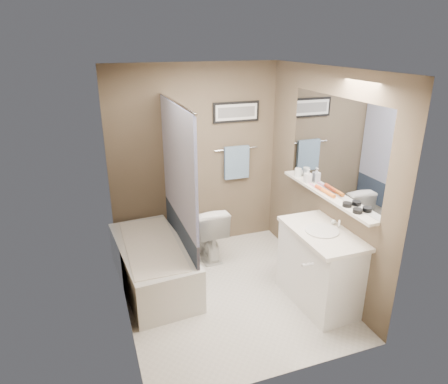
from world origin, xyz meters
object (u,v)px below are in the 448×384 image
object	(u,v)px
bathtub	(153,265)
candle_bowl_near	(358,211)
hair_brush_back	(322,189)
toilet	(207,231)
vanity	(320,269)
hair_brush_front	(328,193)
soap_bottle	(308,176)
candle_bowl_far	(347,205)
glass_jar	(298,172)

from	to	relation	value
bathtub	candle_bowl_near	distance (m)	2.30
candle_bowl_near	hair_brush_back	distance (m)	0.61
toilet	vanity	world-z (taller)	vanity
bathtub	candle_bowl_near	bearing A→B (deg)	-37.83
vanity	hair_brush_back	distance (m)	0.84
bathtub	toilet	world-z (taller)	toilet
candle_bowl_near	hair_brush_back	bearing A→B (deg)	90.00
vanity	candle_bowl_near	size ratio (longest dim) A/B	10.00
hair_brush_front	candle_bowl_near	bearing A→B (deg)	-90.00
bathtub	soap_bottle	bearing A→B (deg)	-12.78
candle_bowl_near	candle_bowl_far	distance (m)	0.16
candle_bowl_far	glass_jar	xyz separation A→B (m)	(0.00, 0.97, 0.03)
toilet	hair_brush_back	xyz separation A→B (m)	(1.02, -0.96, 0.78)
candle_bowl_near	soap_bottle	size ratio (longest dim) A/B	0.56
hair_brush_back	bathtub	bearing A→B (deg)	162.93
bathtub	candle_bowl_far	bearing A→B (deg)	-34.00
vanity	candle_bowl_near	bearing A→B (deg)	-56.10
hair_brush_back	glass_jar	xyz separation A→B (m)	(0.00, 0.52, 0.03)
candle_bowl_far	hair_brush_front	xyz separation A→B (m)	(0.00, 0.33, 0.00)
hair_brush_front	soap_bottle	world-z (taller)	soap_bottle
candle_bowl_near	candle_bowl_far	bearing A→B (deg)	90.00
vanity	hair_brush_back	size ratio (longest dim) A/B	4.09
candle_bowl_near	soap_bottle	xyz separation A→B (m)	(0.00, 0.91, 0.06)
toilet	hair_brush_back	world-z (taller)	hair_brush_back
toilet	candle_bowl_far	bearing A→B (deg)	124.31
bathtub	hair_brush_back	world-z (taller)	hair_brush_back
toilet	vanity	bearing A→B (deg)	120.49
bathtub	candle_bowl_far	xyz separation A→B (m)	(1.79, -0.99, 0.89)
glass_jar	hair_brush_back	bearing A→B (deg)	-90.00
vanity	candle_bowl_near	world-z (taller)	candle_bowl_near
soap_bottle	candle_bowl_near	bearing A→B (deg)	-90.00
toilet	vanity	size ratio (longest dim) A/B	0.79
toilet	candle_bowl_near	bearing A→B (deg)	121.40
hair_brush_front	toilet	bearing A→B (deg)	133.19
vanity	hair_brush_back	bearing A→B (deg)	59.68
hair_brush_front	soap_bottle	bearing A→B (deg)	90.00
hair_brush_front	hair_brush_back	bearing A→B (deg)	90.00
vanity	soap_bottle	distance (m)	1.06
toilet	hair_brush_front	bearing A→B (deg)	131.73
soap_bottle	glass_jar	bearing A→B (deg)	90.00
vanity	candle_bowl_far	distance (m)	0.76
candle_bowl_near	glass_jar	distance (m)	1.13
hair_brush_back	glass_jar	size ratio (longest dim) A/B	2.20
hair_brush_back	candle_bowl_near	bearing A→B (deg)	-90.00
vanity	candle_bowl_far	size ratio (longest dim) A/B	10.00
glass_jar	bathtub	bearing A→B (deg)	179.10
hair_brush_back	hair_brush_front	bearing A→B (deg)	-90.00
glass_jar	soap_bottle	bearing A→B (deg)	-90.00
candle_bowl_near	hair_brush_back	world-z (taller)	hair_brush_back
candle_bowl_near	soap_bottle	distance (m)	0.91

